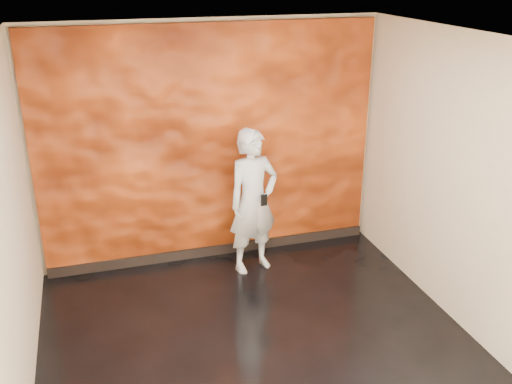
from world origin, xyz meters
name	(u,v)px	position (x,y,z in m)	size (l,w,h in m)	color
room	(262,212)	(0.00, 0.00, 1.40)	(4.02, 4.02, 2.81)	black
feature_wall	(211,146)	(0.00, 1.96, 1.38)	(3.90, 0.06, 2.75)	#DE571A
baseboard	(215,250)	(0.00, 1.92, 0.06)	(3.90, 0.04, 0.12)	black
man	(253,202)	(0.37, 1.49, 0.84)	(0.61, 0.40, 1.68)	#ADB1BC
phone	(264,200)	(0.42, 1.27, 0.94)	(0.07, 0.01, 0.13)	black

